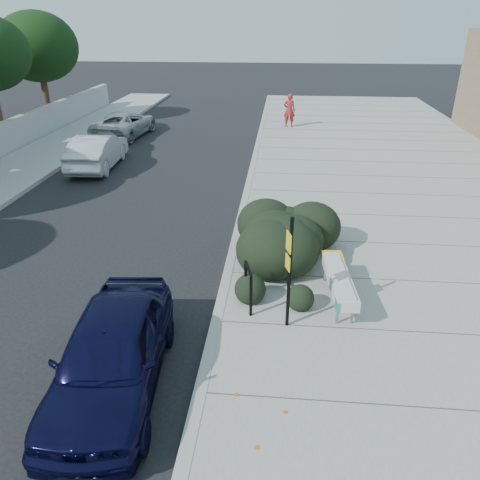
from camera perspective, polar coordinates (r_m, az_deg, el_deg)
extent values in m
plane|color=black|center=(9.71, -2.87, -10.56)|extent=(120.00, 120.00, 0.00)
cube|color=gray|center=(14.63, 22.32, 0.87)|extent=(11.20, 50.00, 0.15)
cube|color=#9E9E99|center=(13.99, -0.09, 1.85)|extent=(0.22, 50.00, 0.17)
cylinder|color=#332114|center=(26.09, -27.26, 12.91)|extent=(0.36, 0.36, 2.40)
cylinder|color=#332114|center=(30.39, -22.45, 15.23)|extent=(0.36, 0.36, 2.40)
ellipsoid|color=black|center=(30.09, -23.46, 20.81)|extent=(4.40, 4.40, 3.74)
cylinder|color=gray|center=(9.63, 11.78, -8.87)|extent=(0.05, 0.05, 0.42)
cylinder|color=gray|center=(9.69, 13.51, -8.83)|extent=(0.05, 0.05, 0.42)
cylinder|color=gray|center=(11.03, 10.29, -3.93)|extent=(0.05, 0.05, 0.42)
cylinder|color=gray|center=(11.09, 11.80, -3.92)|extent=(0.05, 0.05, 0.42)
cylinder|color=gray|center=(10.23, 11.07, -5.38)|extent=(0.17, 1.68, 0.04)
cylinder|color=gray|center=(10.29, 12.69, -5.36)|extent=(0.17, 1.68, 0.04)
cube|color=#B2B2B2|center=(10.18, 11.96, -4.66)|extent=(0.61, 2.24, 0.23)
cube|color=yellow|center=(10.87, 11.22, -1.78)|extent=(0.49, 0.48, 0.02)
cube|color=teal|center=(9.31, 11.74, -7.77)|extent=(0.07, 0.26, 0.21)
cylinder|color=black|center=(9.52, 1.34, -6.83)|extent=(0.06, 0.06, 0.93)
cylinder|color=black|center=(10.03, 0.68, -5.01)|extent=(0.06, 0.06, 0.93)
cylinder|color=black|center=(9.54, 1.02, -3.51)|extent=(0.22, 0.60, 0.06)
cube|color=black|center=(8.92, 6.04, -4.15)|extent=(0.07, 0.07, 2.34)
cube|color=yellow|center=(8.59, 5.96, -0.28)|extent=(0.10, 0.26, 0.38)
cube|color=yellow|center=(8.78, 5.84, -2.76)|extent=(0.09, 0.25, 0.29)
ellipsoid|color=black|center=(11.34, 6.29, 0.17)|extent=(3.16, 4.33, 1.46)
imported|color=black|center=(8.22, -15.36, -13.16)|extent=(1.98, 4.23, 1.40)
imported|color=silver|center=(20.51, -16.98, 10.33)|extent=(1.71, 4.29, 1.39)
imported|color=#A5A8AA|center=(25.89, -13.91, 13.58)|extent=(2.59, 4.79, 1.28)
imported|color=maroon|center=(26.85, 6.03, 15.45)|extent=(0.66, 0.44, 1.78)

